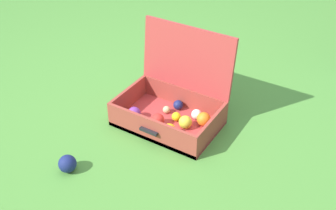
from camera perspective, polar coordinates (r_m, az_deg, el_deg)
name	(u,v)px	position (r m, az deg, el deg)	size (l,w,h in m)	color
ground_plane	(152,124)	(2.43, -2.21, -2.68)	(16.00, 16.00, 0.00)	#4C8C38
open_suitcase	(173,104)	(2.39, 0.73, 0.16)	(0.58, 0.45, 0.53)	#B23838
stray_ball_on_grass	(67,164)	(2.17, -13.69, -7.87)	(0.09, 0.09, 0.09)	navy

